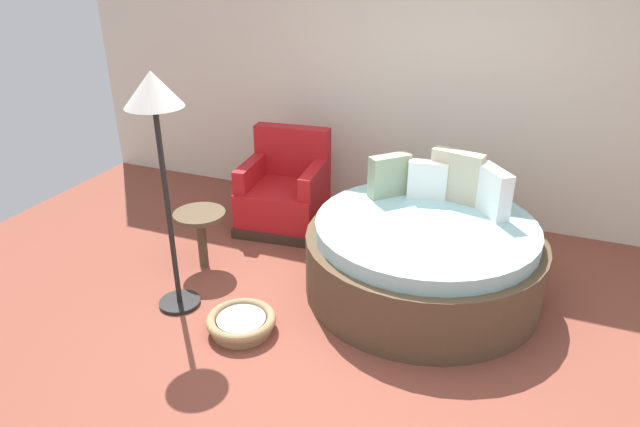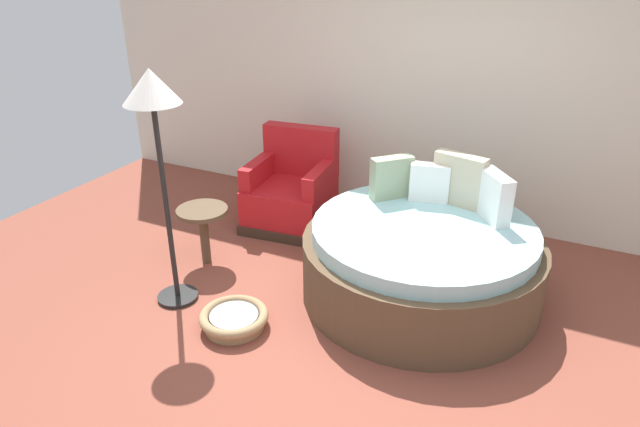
# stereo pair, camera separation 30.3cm
# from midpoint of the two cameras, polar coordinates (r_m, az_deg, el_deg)

# --- Properties ---
(ground_plane) EXTENTS (8.00, 8.00, 0.02)m
(ground_plane) POSITION_cam_midpoint_polar(r_m,az_deg,el_deg) (4.09, 5.05, -13.41)
(ground_plane) COLOR brown
(back_wall) EXTENTS (8.00, 0.12, 3.03)m
(back_wall) POSITION_cam_midpoint_polar(r_m,az_deg,el_deg) (5.61, 15.03, 14.02)
(back_wall) COLOR silver
(back_wall) RESTS_ON ground_plane
(round_daybed) EXTENTS (1.87, 1.87, 1.05)m
(round_daybed) POSITION_cam_midpoint_polar(r_m,az_deg,el_deg) (4.54, 12.17, -4.56)
(round_daybed) COLOR brown
(round_daybed) RESTS_ON ground_plane
(red_armchair) EXTENTS (0.88, 0.88, 0.94)m
(red_armchair) POSITION_cam_midpoint_polar(r_m,az_deg,el_deg) (5.59, -1.30, 2.11)
(red_armchair) COLOR #38281E
(red_armchair) RESTS_ON ground_plane
(pet_basket) EXTENTS (0.51, 0.51, 0.13)m
(pet_basket) POSITION_cam_midpoint_polar(r_m,az_deg,el_deg) (4.23, -6.63, -10.58)
(pet_basket) COLOR #9E7F56
(pet_basket) RESTS_ON ground_plane
(side_table) EXTENTS (0.44, 0.44, 0.52)m
(side_table) POSITION_cam_midpoint_polar(r_m,az_deg,el_deg) (4.91, -10.06, -0.55)
(side_table) COLOR brown
(side_table) RESTS_ON ground_plane
(floor_lamp) EXTENTS (0.40, 0.40, 1.82)m
(floor_lamp) POSITION_cam_midpoint_polar(r_m,az_deg,el_deg) (4.03, -14.38, 10.03)
(floor_lamp) COLOR black
(floor_lamp) RESTS_ON ground_plane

